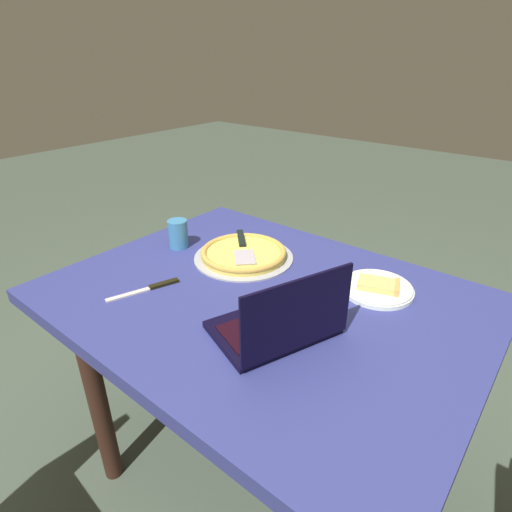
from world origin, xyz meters
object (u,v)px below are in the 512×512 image
(pizza_tray, at_px, (244,254))
(table_knife, at_px, (151,288))
(laptop, at_px, (280,323))
(drink_cup, at_px, (178,233))
(dining_table, at_px, (262,317))
(pizza_plate, at_px, (378,288))

(pizza_tray, relative_size, table_knife, 1.59)
(laptop, xyz_separation_m, pizza_tray, (0.37, -0.29, -0.03))
(drink_cup, bearing_deg, dining_table, 171.83)
(dining_table, bearing_deg, table_knife, 34.18)
(dining_table, height_order, pizza_tray, pizza_tray)
(laptop, height_order, table_knife, laptop)
(pizza_tray, height_order, drink_cup, drink_cup)
(laptop, bearing_deg, drink_cup, -18.14)
(laptop, distance_m, pizza_tray, 0.47)
(pizza_tray, distance_m, drink_cup, 0.27)
(dining_table, bearing_deg, laptop, 140.13)
(dining_table, xyz_separation_m, table_knife, (0.29, 0.20, 0.09))
(laptop, xyz_separation_m, drink_cup, (0.62, -0.20, 0.01))
(laptop, bearing_deg, table_knife, 7.40)
(laptop, bearing_deg, pizza_tray, -37.83)
(laptop, bearing_deg, pizza_plate, -105.12)
(pizza_plate, relative_size, drink_cup, 2.07)
(pizza_plate, bearing_deg, laptop, 74.88)
(pizza_tray, distance_m, table_knife, 0.36)
(drink_cup, bearing_deg, pizza_tray, -161.74)
(dining_table, distance_m, table_knife, 0.36)
(dining_table, distance_m, drink_cup, 0.48)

